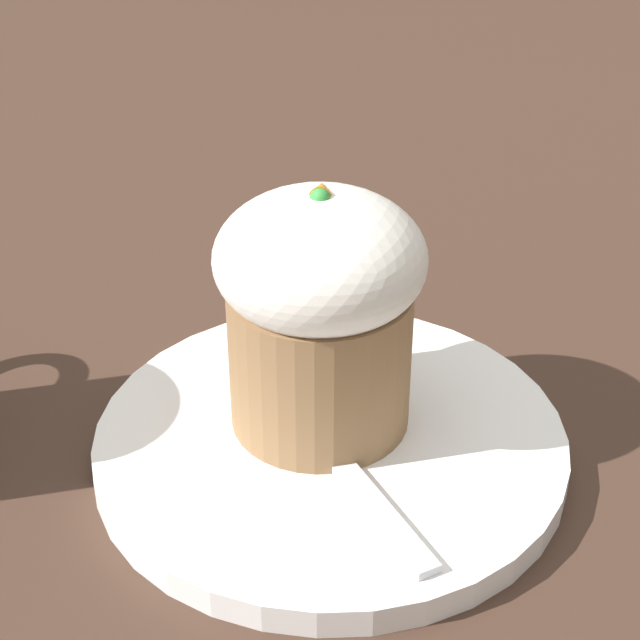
# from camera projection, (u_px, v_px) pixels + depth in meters

# --- Properties ---
(ground_plane) EXTENTS (4.00, 4.00, 0.00)m
(ground_plane) POSITION_uv_depth(u_px,v_px,m) (330.00, 456.00, 0.47)
(ground_plane) COLOR #3D281E
(dessert_plate) EXTENTS (0.21, 0.21, 0.01)m
(dessert_plate) POSITION_uv_depth(u_px,v_px,m) (330.00, 444.00, 0.47)
(dessert_plate) COLOR white
(dessert_plate) RESTS_ON ground_plane
(carrot_cake) EXTENTS (0.09, 0.09, 0.11)m
(carrot_cake) POSITION_uv_depth(u_px,v_px,m) (320.00, 307.00, 0.44)
(carrot_cake) COLOR olive
(carrot_cake) RESTS_ON dessert_plate
(spoon) EXTENTS (0.12, 0.08, 0.01)m
(spoon) POSITION_uv_depth(u_px,v_px,m) (320.00, 437.00, 0.46)
(spoon) COLOR silver
(spoon) RESTS_ON dessert_plate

